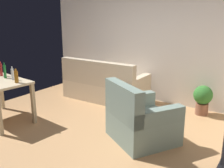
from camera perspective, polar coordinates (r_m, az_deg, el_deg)
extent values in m
cube|color=tan|center=(4.26, -4.95, -11.22)|extent=(5.20, 4.40, 0.02)
cube|color=silver|center=(5.71, 8.77, 9.75)|extent=(5.20, 0.10, 2.70)
cube|color=beige|center=(5.88, -1.40, -1.36)|extent=(1.83, 0.84, 0.40)
cube|color=#C0AD91|center=(5.50, -3.47, 2.39)|extent=(1.83, 0.16, 0.52)
cube|color=#C8B597|center=(5.38, 5.90, 0.39)|extent=(0.16, 0.84, 0.22)
cube|color=#C8B597|center=(6.30, -7.67, 2.57)|extent=(0.16, 0.84, 0.22)
cube|color=tan|center=(5.68, -23.14, -1.54)|extent=(0.07, 0.07, 0.72)
cube|color=tan|center=(4.75, -16.89, -4.15)|extent=(0.07, 0.07, 0.72)
cylinder|color=brown|center=(5.30, 19.09, -5.15)|extent=(0.24, 0.24, 0.22)
sphere|color=#2D6B28|center=(5.21, 19.36, -2.27)|extent=(0.36, 0.36, 0.36)
cube|color=slate|center=(4.06, 6.73, -9.39)|extent=(1.20, 1.18, 0.40)
cube|color=slate|center=(3.72, 2.49, -3.95)|extent=(0.85, 0.60, 0.52)
cube|color=slate|center=(3.65, 9.97, -7.09)|extent=(0.57, 0.80, 0.22)
cube|color=slate|center=(4.23, 4.20, -3.71)|extent=(0.57, 0.80, 0.22)
cylinder|color=#AD2323|center=(5.22, -23.21, 2.89)|extent=(0.05, 0.05, 0.23)
cylinder|color=#AD2323|center=(5.19, -23.37, 4.34)|extent=(0.02, 0.02, 0.04)
cylinder|color=#1E722D|center=(5.01, -22.48, 2.53)|extent=(0.05, 0.05, 0.24)
cylinder|color=#1E722D|center=(4.98, -22.64, 4.08)|extent=(0.02, 0.02, 0.04)
cylinder|color=silver|center=(4.83, -21.00, 1.99)|extent=(0.05, 0.05, 0.20)
cylinder|color=silver|center=(4.81, -21.13, 3.36)|extent=(0.02, 0.02, 0.04)
cylinder|color=#9E6019|center=(4.61, -20.28, 1.45)|extent=(0.07, 0.07, 0.20)
cylinder|color=#9E6019|center=(4.59, -20.42, 2.88)|extent=(0.03, 0.03, 0.04)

